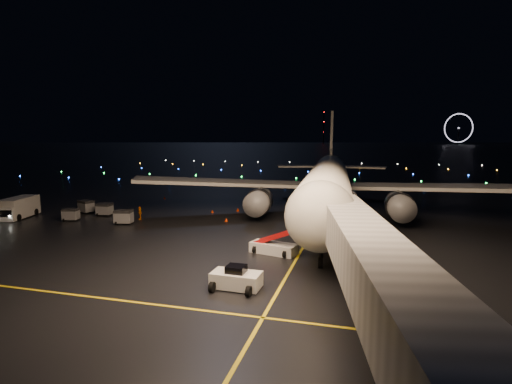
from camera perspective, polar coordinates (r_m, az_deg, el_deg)
ground at (r=334.07m, az=12.25°, el=5.61°), size 2000.00×2000.00×0.00m
lane_centre at (r=50.07m, az=8.10°, el=-5.48°), size 0.25×80.00×0.02m
lane_cross at (r=34.68m, az=-28.11°, el=-12.37°), size 60.00×0.25×0.02m
airliner at (r=60.16m, az=10.37°, el=4.72°), size 62.62×59.87×16.72m
pushback_tug at (r=31.09m, az=-2.84°, el=-12.01°), size 3.81×2.09×1.79m
belt_loader at (r=39.77m, az=2.56°, el=-6.44°), size 7.10×3.52×3.32m
service_truck at (r=66.57m, az=-30.72°, el=-1.91°), size 4.52×8.50×2.99m
crew_c at (r=58.54m, az=-16.27°, el=-2.89°), size 1.11×1.01×1.82m
safety_cone_0 at (r=55.15m, az=-4.27°, el=-3.96°), size 0.46×0.46×0.47m
safety_cone_1 at (r=62.51m, az=-2.60°, el=-2.52°), size 0.61×0.61×0.54m
safety_cone_2 at (r=61.73m, az=-6.26°, el=-2.73°), size 0.48×0.48×0.45m
safety_cone_3 at (r=76.98m, az=-12.94°, el=-0.79°), size 0.46×0.46×0.47m
ferris_wheel at (r=768.72m, az=26.96°, el=8.00°), size 49.33×16.80×52.00m
radio_mast at (r=777.58m, az=9.64°, el=9.15°), size 1.80×1.80×64.00m
taxiway_lights at (r=140.99m, az=7.93°, el=3.10°), size 164.00×92.00×0.36m
baggage_cart_0 at (r=56.00m, az=-18.38°, el=-3.42°), size 2.48×1.97×1.87m
baggage_cart_1 at (r=63.06m, az=-20.84°, el=-2.37°), size 2.18×1.61×1.76m
baggage_cart_2 at (r=61.07m, az=-24.93°, el=-2.94°), size 2.27×1.83×1.69m
baggage_cart_3 at (r=66.43m, az=-23.10°, el=-1.93°), size 2.65×2.27×1.90m
baggage_cart_4 at (r=64.18m, az=-20.74°, el=-2.23°), size 2.01×1.43×1.69m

